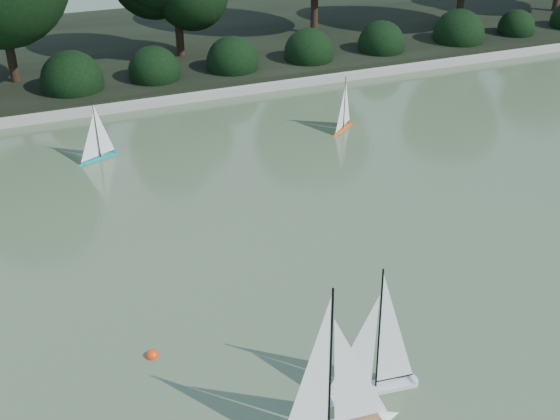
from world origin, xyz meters
The scene contains 9 objects.
ground centered at (0.00, 0.00, 0.00)m, with size 80.00×80.00×0.00m, color #425332.
pond_coping centered at (0.00, 9.00, 0.09)m, with size 40.00×0.35×0.18m, color gray.
far_bank centered at (0.00, 13.00, 0.15)m, with size 40.00×8.00×0.30m, color black.
shrub_hedge centered at (0.00, 9.90, 0.45)m, with size 29.10×1.10×1.10m.
sailboat_white_a centered at (-0.20, -0.59, 0.26)m, with size 1.22×0.33×1.66m.
sailboat_white_b centered at (-0.66, -0.98, 0.29)m, with size 1.39×0.27×1.90m.
sailboat_orange centered at (2.90, 6.15, 0.18)m, with size 0.73×0.64×1.18m.
sailboat_teal centered at (-1.93, 6.60, 0.18)m, with size 0.83×0.44×1.17m.
race_buoy centered at (-2.22, 0.88, 0.00)m, with size 0.16×0.16×0.16m, color red.
Camera 1 is at (-3.23, -5.57, 5.52)m, focal length 45.00 mm.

